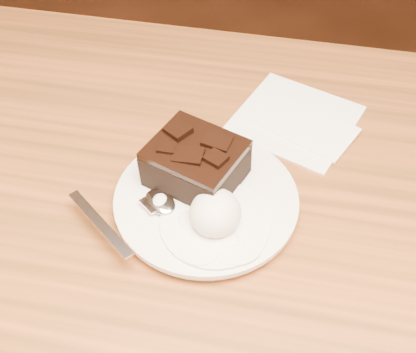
% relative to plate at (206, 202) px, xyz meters
% --- Properties ---
extents(plate, '(0.21, 0.21, 0.02)m').
position_rel_plate_xyz_m(plate, '(0.00, 0.00, 0.00)').
color(plate, white).
rests_on(plate, dining_table).
extents(brownie, '(0.12, 0.11, 0.05)m').
position_rel_plate_xyz_m(brownie, '(-0.02, 0.02, 0.03)').
color(brownie, black).
rests_on(brownie, plate).
extents(ice_cream_scoop, '(0.05, 0.06, 0.05)m').
position_rel_plate_xyz_m(ice_cream_scoop, '(0.02, -0.03, 0.03)').
color(ice_cream_scoop, white).
rests_on(ice_cream_scoop, plate).
extents(melt_puddle, '(0.12, 0.12, 0.00)m').
position_rel_plate_xyz_m(melt_puddle, '(0.02, -0.03, 0.01)').
color(melt_puddle, white).
rests_on(melt_puddle, plate).
extents(spoon, '(0.15, 0.13, 0.01)m').
position_rel_plate_xyz_m(spoon, '(-0.05, -0.02, 0.01)').
color(spoon, silver).
rests_on(spoon, plate).
extents(napkin, '(0.19, 0.19, 0.01)m').
position_rel_plate_xyz_m(napkin, '(0.09, 0.17, -0.01)').
color(napkin, white).
rests_on(napkin, dining_table).
extents(crumb_a, '(0.01, 0.01, 0.00)m').
position_rel_plate_xyz_m(crumb_a, '(0.05, -0.03, 0.01)').
color(crumb_a, black).
rests_on(crumb_a, plate).
extents(crumb_b, '(0.01, 0.01, 0.00)m').
position_rel_plate_xyz_m(crumb_b, '(0.00, -0.06, 0.01)').
color(crumb_b, black).
rests_on(crumb_b, plate).
extents(crumb_c, '(0.01, 0.01, 0.00)m').
position_rel_plate_xyz_m(crumb_c, '(0.01, -0.01, 0.01)').
color(crumb_c, black).
rests_on(crumb_c, plate).
extents(crumb_d, '(0.01, 0.01, 0.00)m').
position_rel_plate_xyz_m(crumb_d, '(0.01, -0.03, 0.01)').
color(crumb_d, black).
rests_on(crumb_d, plate).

